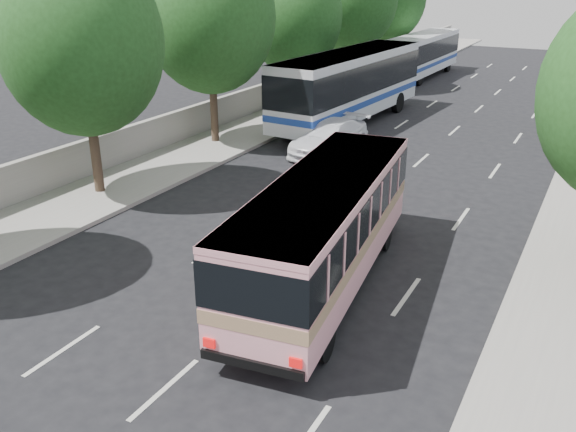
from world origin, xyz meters
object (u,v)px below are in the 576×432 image
Objects in this scene: pink_taxi at (357,177)px; tour_coach_front at (350,81)px; white_pickup at (329,137)px; tour_coach_rear at (424,51)px; pink_bus at (325,221)px.

tour_coach_front is at bearing 119.19° from pink_taxi.
tour_coach_rear is (-2.29, 22.51, 1.21)m from white_pickup.
tour_coach_front reaches higher than pink_taxi.
white_pickup is at bearing -82.57° from tour_coach_rear.
tour_coach_rear is (-7.43, 34.11, 0.06)m from pink_bus.
pink_taxi is 27.63m from tour_coach_rear.
pink_bus is 12.73m from white_pickup.
pink_bus is 34.90m from tour_coach_rear.
pink_bus reaches higher than white_pickup.
tour_coach_front reaches higher than white_pickup.
tour_coach_rear reaches higher than white_pickup.
tour_coach_front is at bearing 108.87° from white_pickup.
white_pickup is at bearing -71.89° from tour_coach_front.
pink_bus is at bearing -61.47° from white_pickup.
pink_taxi is at bearing 98.01° from pink_bus.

